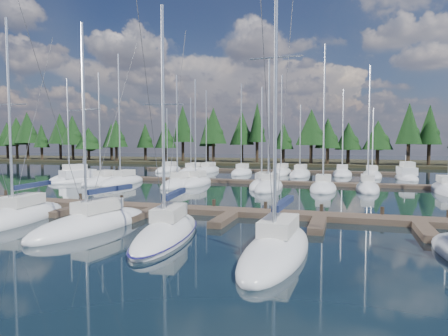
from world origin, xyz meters
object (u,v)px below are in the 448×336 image
(front_sailboat_4, at_px, (167,233))
(front_sailboat_2, at_px, (18,217))
(front_sailboat_3, at_px, (93,224))
(motor_yacht_left, at_px, (78,179))
(main_dock, at_px, (157,209))
(front_sailboat_5, at_px, (277,249))
(motor_yacht_right, at_px, (406,176))

(front_sailboat_4, bearing_deg, front_sailboat_2, 173.01)
(front_sailboat_3, xyz_separation_m, front_sailboat_4, (5.36, -0.87, 0.00))
(front_sailboat_2, distance_m, motor_yacht_left, 26.36)
(main_dock, distance_m, front_sailboat_2, 9.33)
(main_dock, xyz_separation_m, front_sailboat_2, (-7.23, -5.89, 0.08))
(main_dock, bearing_deg, front_sailboat_4, -59.57)
(front_sailboat_2, distance_m, front_sailboat_4, 11.61)
(front_sailboat_3, distance_m, front_sailboat_5, 11.95)
(motor_yacht_right, bearing_deg, front_sailboat_2, -125.59)
(front_sailboat_3, distance_m, front_sailboat_4, 5.43)
(front_sailboat_2, height_order, front_sailboat_5, front_sailboat_5)
(front_sailboat_4, bearing_deg, front_sailboat_5, -14.72)
(front_sailboat_4, distance_m, front_sailboat_5, 6.53)
(front_sailboat_3, xyz_separation_m, motor_yacht_left, (-18.96, 23.59, 0.16))
(main_dock, distance_m, front_sailboat_4, 8.47)
(main_dock, distance_m, front_sailboat_3, 6.52)
(front_sailboat_3, height_order, motor_yacht_left, front_sailboat_3)
(main_dock, distance_m, front_sailboat_5, 13.88)
(front_sailboat_3, distance_m, motor_yacht_left, 30.26)
(front_sailboat_4, height_order, motor_yacht_right, front_sailboat_4)
(main_dock, height_order, front_sailboat_4, front_sailboat_4)
(main_dock, bearing_deg, front_sailboat_2, -140.82)
(front_sailboat_3, relative_size, front_sailboat_4, 0.99)
(front_sailboat_4, distance_m, motor_yacht_right, 45.59)
(front_sailboat_4, height_order, motor_yacht_left, front_sailboat_4)
(main_dock, xyz_separation_m, front_sailboat_3, (-1.07, -6.43, 0.08))
(front_sailboat_3, height_order, front_sailboat_4, front_sailboat_4)
(front_sailboat_2, bearing_deg, front_sailboat_4, -6.99)
(front_sailboat_2, bearing_deg, front_sailboat_3, -5.02)
(front_sailboat_5, bearing_deg, front_sailboat_4, 165.28)
(front_sailboat_2, xyz_separation_m, front_sailboat_4, (11.52, -1.41, -0.00))
(motor_yacht_left, distance_m, motor_yacht_right, 45.45)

